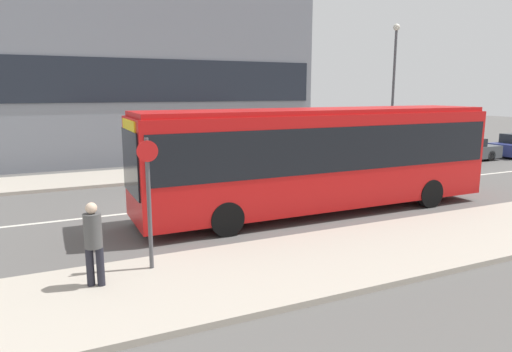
{
  "coord_description": "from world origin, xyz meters",
  "views": [
    {
      "loc": [
        -3.94,
        -14.6,
        3.89
      ],
      "look_at": [
        1.91,
        -2.07,
        1.3
      ],
      "focal_mm": 32.0,
      "sensor_mm": 36.0,
      "label": 1
    }
  ],
  "objects_px": {
    "street_lamp": "(394,79)",
    "parked_car_0": "(392,156)",
    "city_bus": "(320,153)",
    "pedestrian_near_stop": "(93,239)",
    "bus_stop_sign": "(149,194)",
    "parked_car_1": "(460,150)"
  },
  "relations": [
    {
      "from": "street_lamp",
      "to": "parked_car_0",
      "type": "bearing_deg",
      "value": -128.74
    },
    {
      "from": "city_bus",
      "to": "street_lamp",
      "type": "bearing_deg",
      "value": 42.74
    },
    {
      "from": "parked_car_0",
      "to": "street_lamp",
      "type": "bearing_deg",
      "value": 51.26
    },
    {
      "from": "parked_car_0",
      "to": "pedestrian_near_stop",
      "type": "xyz_separation_m",
      "value": [
        -15.21,
        -8.87,
        0.47
      ]
    },
    {
      "from": "street_lamp",
      "to": "bus_stop_sign",
      "type": "bearing_deg",
      "value": -146.28
    },
    {
      "from": "parked_car_1",
      "to": "bus_stop_sign",
      "type": "bearing_deg",
      "value": -155.41
    },
    {
      "from": "parked_car_1",
      "to": "street_lamp",
      "type": "height_order",
      "value": "street_lamp"
    },
    {
      "from": "parked_car_0",
      "to": "pedestrian_near_stop",
      "type": "bearing_deg",
      "value": -149.75
    },
    {
      "from": "city_bus",
      "to": "street_lamp",
      "type": "relative_size",
      "value": 1.64
    },
    {
      "from": "bus_stop_sign",
      "to": "street_lamp",
      "type": "distance_m",
      "value": 18.98
    },
    {
      "from": "parked_car_0",
      "to": "bus_stop_sign",
      "type": "xyz_separation_m",
      "value": [
        -14.03,
        -8.45,
        1.16
      ]
    },
    {
      "from": "street_lamp",
      "to": "pedestrian_near_stop",
      "type": "bearing_deg",
      "value": -147.15
    },
    {
      "from": "bus_stop_sign",
      "to": "parked_car_1",
      "type": "bearing_deg",
      "value": 24.59
    },
    {
      "from": "pedestrian_near_stop",
      "to": "street_lamp",
      "type": "bearing_deg",
      "value": 57.42
    },
    {
      "from": "parked_car_0",
      "to": "pedestrian_near_stop",
      "type": "height_order",
      "value": "pedestrian_near_stop"
    },
    {
      "from": "parked_car_1",
      "to": "street_lamp",
      "type": "relative_size",
      "value": 0.62
    },
    {
      "from": "bus_stop_sign",
      "to": "street_lamp",
      "type": "bearing_deg",
      "value": 33.72
    },
    {
      "from": "parked_car_0",
      "to": "street_lamp",
      "type": "relative_size",
      "value": 0.61
    },
    {
      "from": "city_bus",
      "to": "bus_stop_sign",
      "type": "relative_size",
      "value": 4.24
    },
    {
      "from": "parked_car_1",
      "to": "city_bus",
      "type": "bearing_deg",
      "value": -155.73
    },
    {
      "from": "bus_stop_sign",
      "to": "street_lamp",
      "type": "xyz_separation_m",
      "value": [
        15.62,
        10.42,
        2.77
      ]
    },
    {
      "from": "pedestrian_near_stop",
      "to": "bus_stop_sign",
      "type": "distance_m",
      "value": 1.43
    }
  ]
}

